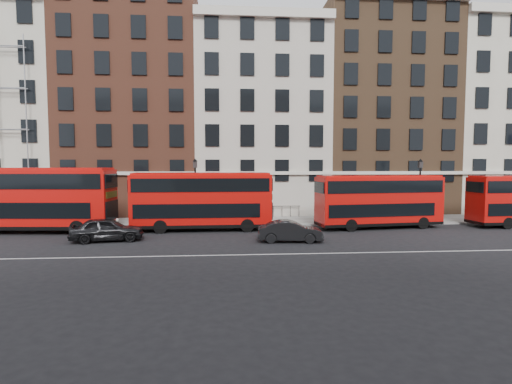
{
  "coord_description": "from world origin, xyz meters",
  "views": [
    {
      "loc": [
        -3.66,
        -23.79,
        5.02
      ],
      "look_at": [
        -1.42,
        5.0,
        3.0
      ],
      "focal_mm": 28.0,
      "sensor_mm": 36.0,
      "label": 1
    }
  ],
  "objects": [
    {
      "name": "car_front",
      "position": [
        0.53,
        1.52,
        0.69
      ],
      "size": [
        4.29,
        1.81,
        1.38
      ],
      "primitive_type": "imported",
      "rotation": [
        0.0,
        0.0,
        1.48
      ],
      "color": "black",
      "rests_on": "ground"
    },
    {
      "name": "car_rear",
      "position": [
        -11.36,
        2.65,
        0.78
      ],
      "size": [
        4.81,
        2.59,
        1.56
      ],
      "primitive_type": "imported",
      "rotation": [
        0.0,
        0.0,
        1.74
      ],
      "color": "black",
      "rests_on": "ground"
    },
    {
      "name": "ground",
      "position": [
        0.0,
        0.0,
        0.0
      ],
      "size": [
        120.0,
        120.0,
        0.0
      ],
      "primitive_type": "plane",
      "color": "black",
      "rests_on": "ground"
    },
    {
      "name": "bus_c",
      "position": [
        8.3,
        6.43,
        2.23
      ],
      "size": [
        10.09,
        3.56,
        4.15
      ],
      "rotation": [
        0.0,
        0.0,
        0.12
      ],
      "color": "#B50C09",
      "rests_on": "ground"
    },
    {
      "name": "kerb",
      "position": [
        0.0,
        8.0,
        0.08
      ],
      "size": [
        80.0,
        0.3,
        0.16
      ],
      "primitive_type": "cube",
      "color": "gray",
      "rests_on": "ground"
    },
    {
      "name": "lamp_post_left",
      "position": [
        -6.04,
        8.39,
        3.08
      ],
      "size": [
        0.44,
        0.44,
        5.33
      ],
      "color": "black",
      "rests_on": "pavement"
    },
    {
      "name": "building_terrace",
      "position": [
        -0.31,
        17.88,
        10.24
      ],
      "size": [
        64.0,
        11.95,
        22.0
      ],
      "color": "#B2AD9A",
      "rests_on": "ground"
    },
    {
      "name": "lamp_post_right",
      "position": [
        12.84,
        8.84,
        3.08
      ],
      "size": [
        0.44,
        0.44,
        5.33
      ],
      "color": "black",
      "rests_on": "pavement"
    },
    {
      "name": "road_centre_line",
      "position": [
        0.0,
        -2.0,
        0.01
      ],
      "size": [
        70.0,
        0.12,
        0.01
      ],
      "primitive_type": "cube",
      "color": "white",
      "rests_on": "ground"
    },
    {
      "name": "iron_railings",
      "position": [
        0.0,
        12.7,
        0.65
      ],
      "size": [
        6.6,
        0.06,
        1.0
      ],
      "primitive_type": null,
      "color": "black",
      "rests_on": "pavement"
    },
    {
      "name": "pavement",
      "position": [
        0.0,
        10.5,
        0.07
      ],
      "size": [
        80.0,
        5.0,
        0.15
      ],
      "primitive_type": "cube",
      "color": "gray",
      "rests_on": "ground"
    },
    {
      "name": "bus_b",
      "position": [
        -5.44,
        6.43,
        2.35
      ],
      "size": [
        10.47,
        2.7,
        4.38
      ],
      "rotation": [
        0.0,
        0.0,
        0.02
      ],
      "color": "#B50C09",
      "rests_on": "ground"
    },
    {
      "name": "bus_a",
      "position": [
        -17.63,
        6.44,
        2.55
      ],
      "size": [
        11.52,
        3.62,
        4.76
      ],
      "rotation": [
        0.0,
        0.0,
        -0.08
      ],
      "color": "#B50C09",
      "rests_on": "ground"
    }
  ]
}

